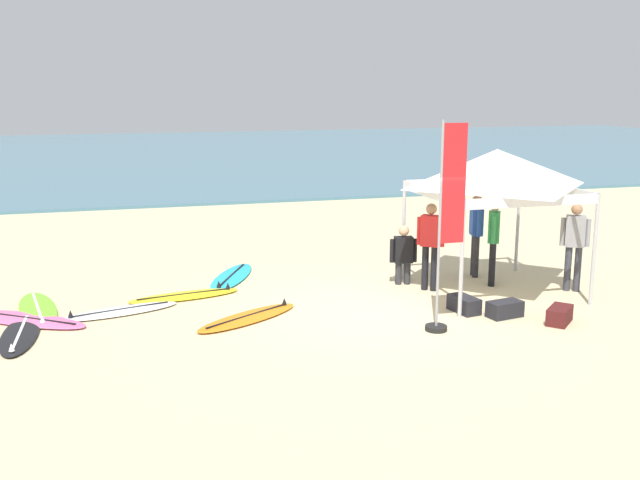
{
  "coord_description": "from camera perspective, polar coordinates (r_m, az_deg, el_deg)",
  "views": [
    {
      "loc": [
        -4.46,
        -11.66,
        3.95
      ],
      "look_at": [
        -0.71,
        1.62,
        1.0
      ],
      "focal_mm": 41.28,
      "sensor_mm": 36.0,
      "label": 1
    }
  ],
  "objects": [
    {
      "name": "surfboard_black",
      "position": [
        12.71,
        -22.24,
        -6.81
      ],
      "size": [
        0.61,
        2.1,
        0.19
      ],
      "color": "black",
      "rests_on": "ground"
    },
    {
      "name": "surfboard_pink",
      "position": [
        13.48,
        -21.91,
        -5.71
      ],
      "size": [
        2.36,
        1.96,
        0.19
      ],
      "color": "pink",
      "rests_on": "ground"
    },
    {
      "name": "surfboard_white",
      "position": [
        13.41,
        -15.28,
        -5.35
      ],
      "size": [
        2.13,
        1.08,
        0.19
      ],
      "color": "white",
      "rests_on": "ground"
    },
    {
      "name": "surfboard_yellow",
      "position": [
        14.1,
        -10.43,
        -4.26
      ],
      "size": [
        2.16,
        0.91,
        0.19
      ],
      "color": "yellow",
      "rests_on": "ground"
    },
    {
      "name": "surfboard_cyan",
      "position": [
        15.31,
        -6.86,
        -2.84
      ],
      "size": [
        1.48,
        2.27,
        0.19
      ],
      "color": "#23B2CC",
      "rests_on": "ground"
    },
    {
      "name": "gear_bag_on_sand",
      "position": [
        13.1,
        14.13,
        -5.22
      ],
      "size": [
        0.65,
        0.42,
        0.28
      ],
      "primitive_type": "cube",
      "rotation": [
        0.0,
        0.0,
        0.18
      ],
      "color": "#232328",
      "rests_on": "ground"
    },
    {
      "name": "person_red",
      "position": [
        14.28,
        8.56,
        -0.04
      ],
      "size": [
        0.44,
        0.4,
        1.71
      ],
      "color": "black",
      "rests_on": "ground"
    },
    {
      "name": "person_grey",
      "position": [
        14.9,
        19.13,
        -0.08
      ],
      "size": [
        0.48,
        0.38,
        1.71
      ],
      "color": "#383842",
      "rests_on": "ground"
    },
    {
      "name": "surfboard_lime",
      "position": [
        13.97,
        -21.03,
        -5.03
      ],
      "size": [
        1.0,
        2.36,
        0.19
      ],
      "color": "#7AD12D",
      "rests_on": "ground"
    },
    {
      "name": "sea",
      "position": [
        42.43,
        -9.72,
        6.61
      ],
      "size": [
        80.0,
        36.0,
        0.1
      ],
      "primitive_type": "cube",
      "color": "teal",
      "rests_on": "ground"
    },
    {
      "name": "gear_bag_by_pole",
      "position": [
        13.22,
        11.1,
        -4.92
      ],
      "size": [
        0.43,
        0.65,
        0.28
      ],
      "primitive_type": "cube",
      "rotation": [
        0.0,
        0.0,
        1.76
      ],
      "color": "#232328",
      "rests_on": "ground"
    },
    {
      "name": "person_blue",
      "position": [
        15.52,
        12.0,
        0.79
      ],
      "size": [
        0.31,
        0.53,
        1.71
      ],
      "color": "#2D2D33",
      "rests_on": "ground"
    },
    {
      "name": "person_black",
      "position": [
        14.72,
        6.48,
        -0.95
      ],
      "size": [
        0.54,
        0.28,
        1.2
      ],
      "color": "#2D2D33",
      "rests_on": "ground"
    },
    {
      "name": "canopy_tent",
      "position": [
        14.21,
        13.52,
        5.41
      ],
      "size": [
        2.73,
        2.73,
        2.75
      ],
      "color": "#B7B7BC",
      "rests_on": "ground"
    },
    {
      "name": "ground_plane",
      "position": [
        13.09,
        4.94,
        -5.54
      ],
      "size": [
        80.0,
        80.0,
        0.0
      ],
      "primitive_type": "plane",
      "color": "beige"
    },
    {
      "name": "gear_bag_near_tent",
      "position": [
        13.03,
        18.07,
        -5.56
      ],
      "size": [
        0.66,
        0.64,
        0.28
      ],
      "primitive_type": "cube",
      "rotation": [
        0.0,
        0.0,
        0.76
      ],
      "color": "#4C1919",
      "rests_on": "ground"
    },
    {
      "name": "banner_flag",
      "position": [
        11.87,
        9.73,
        0.34
      ],
      "size": [
        0.6,
        0.36,
        3.4
      ],
      "color": "#99999E",
      "rests_on": "ground"
    },
    {
      "name": "person_green",
      "position": [
        14.89,
        13.3,
        0.26
      ],
      "size": [
        0.37,
        0.49,
        1.71
      ],
      "color": "black",
      "rests_on": "ground"
    },
    {
      "name": "surfboard_orange",
      "position": [
        12.67,
        -5.58,
        -5.98
      ],
      "size": [
        2.13,
        1.62,
        0.19
      ],
      "color": "orange",
      "rests_on": "ground"
    }
  ]
}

